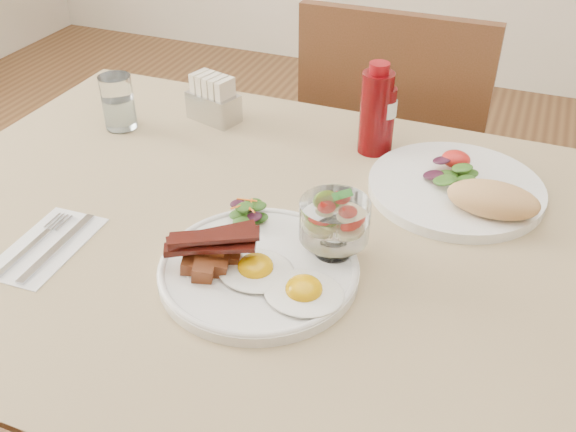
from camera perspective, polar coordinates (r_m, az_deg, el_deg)
name	(u,v)px	position (r m, az deg, el deg)	size (l,w,h in m)	color
table	(300,279)	(1.03, 1.11, -5.59)	(1.33, 0.88, 0.75)	brown
chair_far	(394,161)	(1.64, 9.36, 4.88)	(0.42, 0.42, 0.93)	brown
main_plate	(259,270)	(0.90, -2.61, -4.81)	(0.28, 0.28, 0.02)	white
fried_eggs	(279,280)	(0.86, -0.78, -5.68)	(0.21, 0.15, 0.03)	white
bacon_potato_pile	(211,252)	(0.88, -6.90, -3.23)	(0.13, 0.09, 0.06)	maroon
side_salad	(248,213)	(0.97, -3.58, 0.29)	(0.07, 0.06, 0.03)	#1C4813
fruit_cup	(334,220)	(0.88, 4.15, -0.39)	(0.10, 0.10, 0.10)	white
second_plate	(464,189)	(1.08, 15.40, 2.33)	(0.29, 0.29, 0.07)	white
ketchup_bottle	(376,111)	(1.17, 7.81, 9.21)	(0.07, 0.07, 0.17)	#500407
hot_sauce_bottle	(384,116)	(1.17, 8.57, 8.75)	(0.05, 0.05, 0.15)	#500407
sugar_caddy	(213,101)	(1.30, -6.65, 10.13)	(0.11, 0.08, 0.09)	#BBBBC0
water_glass	(119,105)	(1.30, -14.82, 9.48)	(0.06, 0.06, 0.11)	white
napkin_cutlery	(47,246)	(1.01, -20.63, -2.52)	(0.11, 0.18, 0.01)	white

